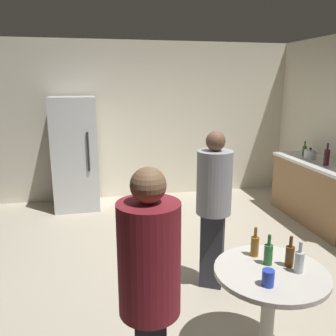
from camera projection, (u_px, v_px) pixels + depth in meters
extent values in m
cube|color=#B2A893|center=(182.00, 268.00, 4.06)|extent=(5.20, 5.20, 0.10)
cube|color=silver|center=(146.00, 121.00, 6.22)|extent=(5.32, 0.06, 2.70)
cube|color=silver|center=(75.00, 154.00, 5.67)|extent=(0.70, 0.65, 1.80)
cube|color=#262628|center=(88.00, 152.00, 5.37)|extent=(0.03, 0.03, 0.60)
cube|color=olive|center=(319.00, 194.00, 5.18)|extent=(0.60, 1.65, 0.86)
cube|color=silver|center=(322.00, 164.00, 5.07)|extent=(0.64, 1.69, 0.04)
cylinder|color=#B2B2B7|center=(310.00, 154.00, 5.26)|extent=(0.17, 0.17, 0.14)
sphere|color=black|center=(311.00, 149.00, 5.24)|extent=(0.04, 0.04, 0.04)
cone|color=#B2B2B7|center=(317.00, 153.00, 5.28)|extent=(0.09, 0.04, 0.06)
cylinder|color=#3F141E|center=(327.00, 157.00, 4.87)|extent=(0.08, 0.08, 0.22)
cylinder|color=#3F141E|center=(328.00, 146.00, 4.83)|extent=(0.03, 0.03, 0.09)
cylinder|color=#26662D|center=(304.00, 151.00, 5.50)|extent=(0.06, 0.06, 0.15)
cylinder|color=#26662D|center=(305.00, 144.00, 5.47)|extent=(0.02, 0.02, 0.08)
cylinder|color=beige|center=(267.00, 318.00, 2.58)|extent=(0.10, 0.10, 0.70)
cylinder|color=beige|center=(271.00, 272.00, 2.49)|extent=(0.80, 0.80, 0.03)
cylinder|color=#8C5919|center=(255.00, 246.00, 2.68)|extent=(0.06, 0.06, 0.15)
cylinder|color=#8C5919|center=(256.00, 232.00, 2.65)|extent=(0.02, 0.02, 0.08)
cylinder|color=#593314|center=(290.00, 256.00, 2.53)|extent=(0.06, 0.06, 0.15)
cylinder|color=#593314|center=(291.00, 242.00, 2.50)|extent=(0.02, 0.02, 0.08)
cylinder|color=#26662D|center=(268.00, 255.00, 2.55)|extent=(0.06, 0.06, 0.15)
cylinder|color=#26662D|center=(269.00, 240.00, 2.53)|extent=(0.02, 0.02, 0.08)
cylinder|color=silver|center=(299.00, 262.00, 2.45)|extent=(0.06, 0.06, 0.15)
cylinder|color=silver|center=(301.00, 247.00, 2.42)|extent=(0.02, 0.02, 0.08)
cylinder|color=blue|center=(268.00, 278.00, 2.29)|extent=(0.08, 0.08, 0.11)
cylinder|color=maroon|center=(149.00, 259.00, 1.88)|extent=(0.38, 0.38, 0.63)
sphere|color=#8C6647|center=(148.00, 185.00, 1.79)|extent=(0.19, 0.19, 0.19)
cube|color=#2D2D38|center=(212.00, 249.00, 3.54)|extent=(0.27, 0.25, 0.78)
cylinder|color=gray|center=(214.00, 183.00, 3.38)|extent=(0.46, 0.46, 0.62)
sphere|color=brown|center=(216.00, 141.00, 3.28)|extent=(0.19, 0.19, 0.19)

